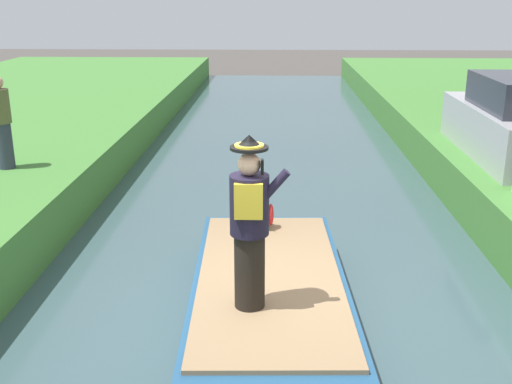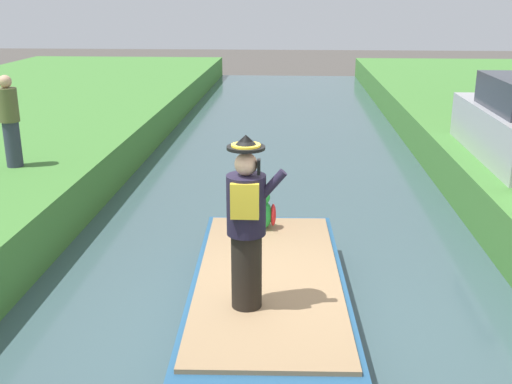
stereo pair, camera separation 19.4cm
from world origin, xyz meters
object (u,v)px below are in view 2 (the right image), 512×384
(person_pirate, at_px, (247,224))
(parrot_plush, at_px, (263,212))
(boat, at_px, (268,298))
(person_bystander, at_px, (10,121))

(person_pirate, relative_size, parrot_plush, 3.25)
(boat, height_order, person_bystander, person_bystander)
(boat, relative_size, person_pirate, 2.30)
(parrot_plush, bearing_deg, person_bystander, 154.93)
(person_pirate, distance_m, parrot_plush, 2.37)
(boat, bearing_deg, person_bystander, 142.07)
(boat, xyz_separation_m, parrot_plush, (-0.14, 1.51, 0.55))
(boat, distance_m, person_bystander, 6.04)
(boat, distance_m, person_pirate, 1.46)
(person_bystander, bearing_deg, boat, -37.93)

